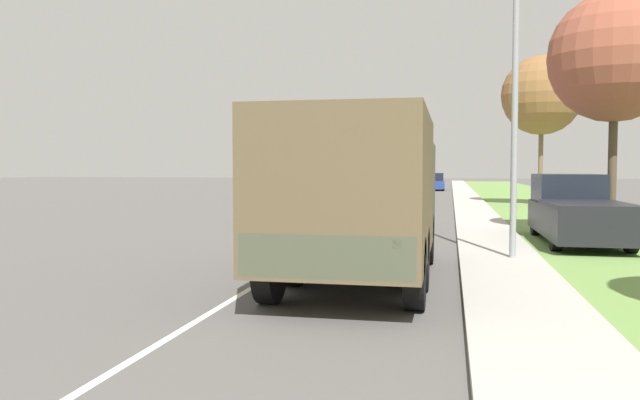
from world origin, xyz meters
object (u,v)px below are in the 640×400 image
(car_second_ahead, at_px, (360,192))
(car_nearest_ahead, at_px, (316,204))
(car_fourth_ahead, at_px, (435,183))
(car_third_ahead, at_px, (373,187))
(lamp_post, at_px, (507,38))
(pickup_truck, at_px, (576,211))
(military_truck, at_px, (360,191))

(car_second_ahead, bearing_deg, car_nearest_ahead, -91.91)
(car_fourth_ahead, bearing_deg, car_third_ahead, -105.33)
(car_second_ahead, bearing_deg, lamp_post, -73.07)
(car_third_ahead, xyz_separation_m, car_fourth_ahead, (4.04, 14.74, 0.03))
(lamp_post, bearing_deg, car_fourth_ahead, 93.26)
(car_second_ahead, height_order, pickup_truck, pickup_truck)
(car_second_ahead, xyz_separation_m, car_fourth_ahead, (3.48, 25.12, -0.01))
(car_second_ahead, xyz_separation_m, lamp_post, (6.05, -19.87, 4.19))
(car_fourth_ahead, relative_size, lamp_post, 0.54)
(car_third_ahead, distance_m, lamp_post, 31.25)
(car_nearest_ahead, bearing_deg, car_fourth_ahead, 83.81)
(car_nearest_ahead, distance_m, car_fourth_ahead, 35.37)
(car_second_ahead, distance_m, car_third_ahead, 10.40)
(military_truck, bearing_deg, lamp_post, 46.90)
(car_fourth_ahead, relative_size, pickup_truck, 0.77)
(car_second_ahead, relative_size, car_third_ahead, 0.99)
(military_truck, relative_size, pickup_truck, 1.19)
(military_truck, bearing_deg, car_third_ahead, 96.55)
(military_truck, xyz_separation_m, car_fourth_ahead, (0.22, 47.98, -0.95))
(military_truck, distance_m, car_second_ahead, 23.10)
(military_truck, height_order, lamp_post, lamp_post)
(car_fourth_ahead, bearing_deg, pickup_truck, -83.19)
(car_third_ahead, height_order, lamp_post, lamp_post)
(military_truck, distance_m, pickup_truck, 8.95)
(car_third_ahead, distance_m, pickup_truck, 27.39)
(car_second_ahead, height_order, lamp_post, lamp_post)
(car_nearest_ahead, relative_size, car_second_ahead, 1.00)
(military_truck, bearing_deg, pickup_truck, 55.27)
(car_second_ahead, bearing_deg, military_truck, -81.89)
(lamp_post, bearing_deg, military_truck, -133.10)
(car_fourth_ahead, height_order, lamp_post, lamp_post)
(military_truck, relative_size, car_second_ahead, 1.47)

